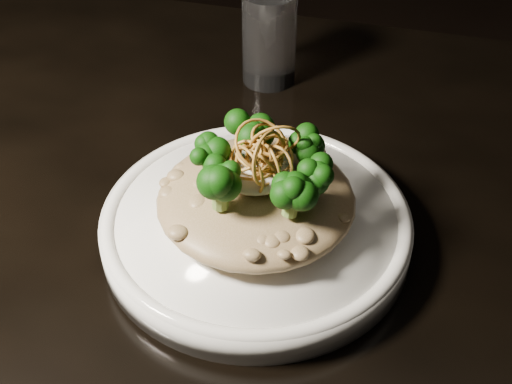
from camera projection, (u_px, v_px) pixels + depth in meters
The scene contains 7 objects.
table at pixel (178, 268), 0.71m from camera, with size 1.10×0.80×0.75m.
plate at pixel (256, 228), 0.62m from camera, with size 0.27×0.27×0.03m, color white.
risotto at pixel (256, 199), 0.60m from camera, with size 0.17×0.17×0.04m, color brown.
broccoli at pixel (263, 161), 0.57m from camera, with size 0.13×0.13×0.05m, color black, non-canonical shape.
cheese at pixel (255, 171), 0.58m from camera, with size 0.06×0.06×0.02m, color white.
shallots at pixel (260, 150), 0.56m from camera, with size 0.05×0.05×0.03m, color brown, non-canonical shape.
drinking_glass at pixel (269, 38), 0.79m from camera, with size 0.06×0.06×0.11m, color white.
Camera 1 is at (0.20, -0.45, 1.19)m, focal length 50.00 mm.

